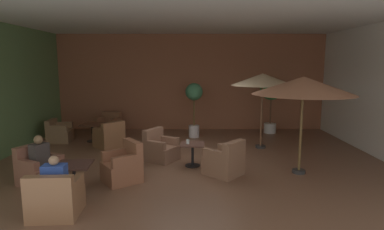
% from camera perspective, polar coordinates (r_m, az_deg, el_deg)
% --- Properties ---
extents(ground_plane, '(10.76, 8.86, 0.02)m').
position_cam_1_polar(ground_plane, '(9.11, -0.01, -8.04)').
color(ground_plane, brown).
extents(wall_back_brick, '(10.76, 0.08, 3.81)m').
position_cam_1_polar(wall_back_brick, '(13.12, 0.07, 5.71)').
color(wall_back_brick, '#91563B').
rests_on(wall_back_brick, ground_plane).
extents(ceiling_slab, '(10.76, 8.86, 0.06)m').
position_cam_1_polar(ceiling_slab, '(8.79, -0.01, 16.71)').
color(ceiling_slab, silver).
rests_on(ceiling_slab, wall_back_brick).
extents(cafe_table_front_left, '(0.63, 0.63, 0.61)m').
position_cam_1_polar(cafe_table_front_left, '(8.52, 0.31, -6.12)').
color(cafe_table_front_left, black).
rests_on(cafe_table_front_left, ground_plane).
extents(armchair_front_left_north, '(1.04, 1.04, 0.87)m').
position_cam_1_polar(armchair_front_left_north, '(9.11, -5.37, -5.98)').
color(armchair_front_left_north, brown).
rests_on(armchair_front_left_north, ground_plane).
extents(armchair_front_left_east, '(1.07, 1.07, 0.87)m').
position_cam_1_polar(armchair_front_left_east, '(7.93, 5.97, -8.18)').
color(armchair_front_left_east, '#885F46').
rests_on(armchair_front_left_east, ground_plane).
extents(cafe_table_front_right, '(0.73, 0.73, 0.61)m').
position_cam_1_polar(cafe_table_front_right, '(11.70, -16.86, -2.20)').
color(cafe_table_front_right, black).
rests_on(cafe_table_front_right, ground_plane).
extents(armchair_front_right_north, '(0.78, 0.80, 0.78)m').
position_cam_1_polar(armchair_front_right_north, '(12.05, -22.03, -2.98)').
color(armchair_front_right_north, brown).
rests_on(armchair_front_right_north, ground_plane).
extents(armchair_front_right_east, '(1.08, 1.08, 0.85)m').
position_cam_1_polar(armchair_front_right_east, '(10.76, -14.05, -3.86)').
color(armchair_front_right_east, '#915E3C').
rests_on(armchair_front_right_east, ground_plane).
extents(armchair_front_right_south, '(0.92, 0.95, 0.83)m').
position_cam_1_polar(armchair_front_right_south, '(12.69, -14.19, -1.94)').
color(armchair_front_right_south, brown).
rests_on(armchair_front_right_south, ground_plane).
extents(cafe_table_mid_center, '(0.76, 0.76, 0.61)m').
position_cam_1_polar(cafe_table_mid_center, '(7.26, -19.79, -8.98)').
color(cafe_table_mid_center, black).
rests_on(cafe_table_mid_center, ground_plane).
extents(armchair_mid_center_north, '(1.04, 1.03, 0.92)m').
position_cam_1_polar(armchair_mid_center_north, '(7.64, -11.74, -8.91)').
color(armchair_mid_center_north, '#90573B').
rests_on(armchair_mid_center_north, ground_plane).
extents(armchair_mid_center_east, '(1.02, 1.04, 0.86)m').
position_cam_1_polar(armchair_mid_center_east, '(8.12, -24.97, -8.67)').
color(armchair_mid_center_east, '#915845').
rests_on(armchair_mid_center_east, ground_plane).
extents(armchair_mid_center_south, '(0.85, 0.83, 0.82)m').
position_cam_1_polar(armchair_mid_center_south, '(6.35, -22.62, -13.45)').
color(armchair_mid_center_south, '#8F603F').
rests_on(armchair_mid_center_south, ground_plane).
extents(patio_umbrella_tall_red, '(1.97, 1.97, 2.36)m').
position_cam_1_polar(patio_umbrella_tall_red, '(10.34, 12.51, 6.01)').
color(patio_umbrella_tall_red, '#2D2D2D').
rests_on(patio_umbrella_tall_red, ground_plane).
extents(patio_umbrella_center_beige, '(2.40, 2.40, 2.36)m').
position_cam_1_polar(patio_umbrella_center_beige, '(8.13, 19.14, 4.83)').
color(patio_umbrella_center_beige, '#2D2D2D').
rests_on(patio_umbrella_center_beige, ground_plane).
extents(potted_tree_left_corner, '(0.62, 0.62, 1.97)m').
position_cam_1_polar(potted_tree_left_corner, '(11.71, 0.57, 2.60)').
color(potted_tree_left_corner, silver).
rests_on(potted_tree_left_corner, ground_plane).
extents(potted_tree_mid_left, '(0.85, 0.85, 2.13)m').
position_cam_1_polar(potted_tree_mid_left, '(12.77, 13.92, 3.66)').
color(potted_tree_mid_left, silver).
rests_on(potted_tree_mid_left, ground_plane).
extents(patron_blue_shirt, '(0.41, 0.27, 0.66)m').
position_cam_1_polar(patron_blue_shirt, '(6.25, -22.71, -9.93)').
color(patron_blue_shirt, '#2A479C').
rests_on(patron_blue_shirt, ground_plane).
extents(patron_by_window, '(0.38, 0.44, 0.67)m').
position_cam_1_polar(patron_by_window, '(7.98, -24.98, -5.90)').
color(patron_by_window, '#3E3734').
rests_on(patron_by_window, ground_plane).
extents(iced_drink_cup, '(0.08, 0.08, 0.11)m').
position_cam_1_polar(iced_drink_cup, '(8.44, -0.52, -4.71)').
color(iced_drink_cup, white).
rests_on(iced_drink_cup, cafe_table_front_left).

